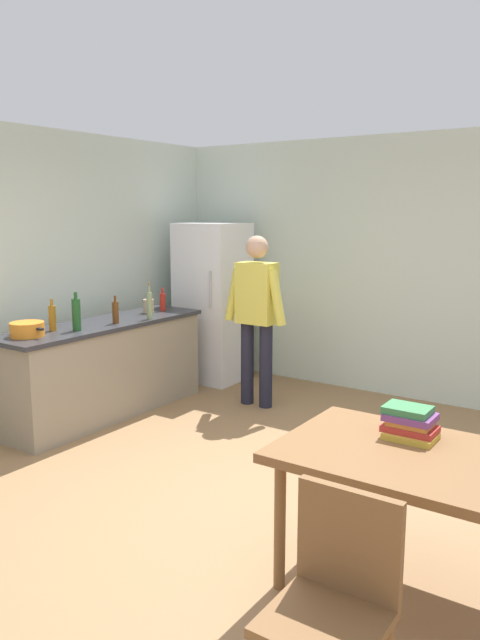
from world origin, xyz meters
TOP-DOWN VIEW (x-y plane):
  - ground_plane at (0.00, 0.00)m, footprint 14.00×14.00m
  - wall_back at (0.00, 3.00)m, footprint 6.40×0.12m
  - wall_left at (-2.60, 0.20)m, footprint 0.12×5.60m
  - kitchen_counter at (-2.00, 0.80)m, footprint 0.64×2.20m
  - refrigerator at (-1.90, 2.40)m, footprint 0.70×0.67m
  - person at (-0.95, 1.85)m, footprint 0.70×0.22m
  - dining_table at (1.40, -0.30)m, footprint 1.40×0.90m
  - chair at (1.40, -1.27)m, footprint 0.42×0.42m
  - cooking_pot at (-2.03, -0.02)m, footprint 0.40×0.28m
  - utensil_jar at (-2.01, 1.45)m, footprint 0.11×0.11m
  - bottle_beer_brown at (-1.86, 0.83)m, footprint 0.06×0.06m
  - bottle_sauce_red at (-1.99, 1.63)m, footprint 0.06×0.06m
  - bottle_wine_green at (-1.89, 0.39)m, footprint 0.08×0.08m
  - bottle_oil_amber at (-2.06, 0.27)m, footprint 0.06×0.06m
  - bottle_vinegar_tall at (-1.75, 1.18)m, footprint 0.06×0.06m
  - book_stack at (1.27, -0.10)m, footprint 0.28×0.22m

SIDE VIEW (x-z plane):
  - ground_plane at x=0.00m, z-range 0.00..0.00m
  - kitchen_counter at x=-2.00m, z-range 0.00..0.90m
  - chair at x=1.40m, z-range 0.08..0.99m
  - dining_table at x=1.40m, z-range 0.30..1.05m
  - book_stack at x=1.27m, z-range 0.75..0.91m
  - refrigerator at x=-1.90m, z-range 0.00..1.80m
  - cooking_pot at x=-2.03m, z-range 0.90..1.02m
  - person at x=-0.95m, z-range 0.13..1.83m
  - utensil_jar at x=-2.01m, z-range 0.82..1.14m
  - bottle_sauce_red at x=-1.99m, z-range 0.88..1.12m
  - bottle_beer_brown at x=-1.86m, z-range 0.88..1.14m
  - bottle_oil_amber at x=-2.06m, z-range 0.88..1.16m
  - bottle_vinegar_tall at x=-1.75m, z-range 0.88..1.20m
  - bottle_wine_green at x=-1.89m, z-range 0.88..1.22m
  - wall_back at x=0.00m, z-range 0.00..2.70m
  - wall_left at x=-2.60m, z-range 0.00..2.70m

